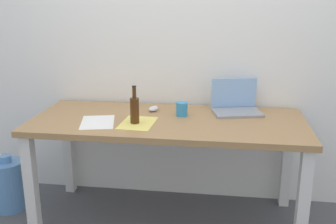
# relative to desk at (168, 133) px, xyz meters

# --- Properties ---
(ground_plane) EXTENTS (8.00, 8.00, 0.00)m
(ground_plane) POSITION_rel_desk_xyz_m (0.00, 0.00, -0.66)
(ground_plane) COLOR #515459
(back_wall) EXTENTS (5.20, 0.08, 2.60)m
(back_wall) POSITION_rel_desk_xyz_m (0.00, 0.44, 0.64)
(back_wall) COLOR white
(back_wall) RESTS_ON ground
(desk) EXTENTS (1.82, 0.77, 0.75)m
(desk) POSITION_rel_desk_xyz_m (0.00, 0.00, 0.00)
(desk) COLOR #A37A4C
(desk) RESTS_ON ground
(laptop_right) EXTENTS (0.37, 0.30, 0.23)m
(laptop_right) POSITION_rel_desk_xyz_m (0.45, 0.23, 0.14)
(laptop_right) COLOR gray
(laptop_right) RESTS_ON desk
(beer_bottle) EXTENTS (0.06, 0.06, 0.25)m
(beer_bottle) POSITION_rel_desk_xyz_m (-0.20, -0.12, 0.19)
(beer_bottle) COLOR #47280F
(beer_bottle) RESTS_ON desk
(computer_mouse) EXTENTS (0.09, 0.11, 0.03)m
(computer_mouse) POSITION_rel_desk_xyz_m (-0.13, 0.18, 0.11)
(computer_mouse) COLOR silver
(computer_mouse) RESTS_ON desk
(coffee_mug) EXTENTS (0.08, 0.08, 0.09)m
(coffee_mug) POSITION_rel_desk_xyz_m (0.08, 0.09, 0.14)
(coffee_mug) COLOR #338CC6
(coffee_mug) RESTS_ON desk
(paper_sheet_front_left) EXTENTS (0.27, 0.34, 0.00)m
(paper_sheet_front_left) POSITION_rel_desk_xyz_m (-0.45, -0.13, 0.10)
(paper_sheet_front_left) COLOR white
(paper_sheet_front_left) RESTS_ON desk
(paper_yellow_folder) EXTENTS (0.23, 0.31, 0.00)m
(paper_yellow_folder) POSITION_rel_desk_xyz_m (-0.18, -0.11, 0.10)
(paper_yellow_folder) COLOR #F4E06B
(paper_yellow_folder) RESTS_ON desk
(water_cooler_jug) EXTENTS (0.24, 0.24, 0.42)m
(water_cooler_jug) POSITION_rel_desk_xyz_m (-1.20, -0.01, -0.47)
(water_cooler_jug) COLOR #598CC6
(water_cooler_jug) RESTS_ON ground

